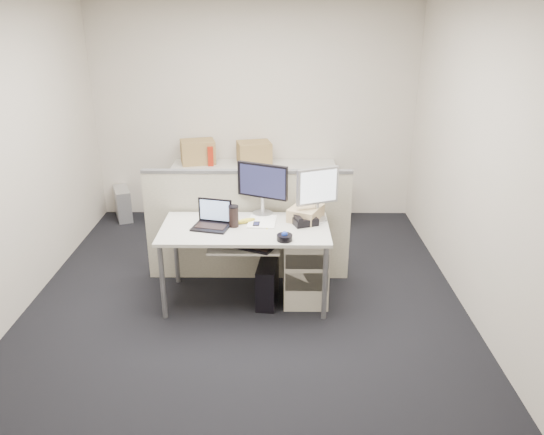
{
  "coord_description": "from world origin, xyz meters",
  "views": [
    {
      "loc": [
        0.28,
        -4.35,
        2.56
      ],
      "look_at": [
        0.24,
        0.15,
        0.77
      ],
      "focal_mm": 35.0,
      "sensor_mm": 36.0,
      "label": 1
    }
  ],
  "objects_px": {
    "monitor_main": "(262,189)",
    "desk_phone": "(305,221)",
    "laptop": "(211,216)",
    "desk": "(245,234)"
  },
  "relations": [
    {
      "from": "desk",
      "to": "desk_phone",
      "type": "xyz_separation_m",
      "value": [
        0.54,
        0.08,
        0.1
      ]
    },
    {
      "from": "desk",
      "to": "monitor_main",
      "type": "xyz_separation_m",
      "value": [
        0.15,
        0.32,
        0.31
      ]
    },
    {
      "from": "laptop",
      "to": "desk_phone",
      "type": "bearing_deg",
      "value": 20.48
    },
    {
      "from": "monitor_main",
      "to": "desk_phone",
      "type": "xyz_separation_m",
      "value": [
        0.39,
        -0.24,
        -0.22
      ]
    },
    {
      "from": "desk_phone",
      "to": "monitor_main",
      "type": "bearing_deg",
      "value": 128.42
    },
    {
      "from": "laptop",
      "to": "desk_phone",
      "type": "height_order",
      "value": "laptop"
    },
    {
      "from": "monitor_main",
      "to": "laptop",
      "type": "bearing_deg",
      "value": -118.77
    },
    {
      "from": "laptop",
      "to": "desk",
      "type": "bearing_deg",
      "value": 17.47
    },
    {
      "from": "desk",
      "to": "laptop",
      "type": "distance_m",
      "value": 0.35
    },
    {
      "from": "monitor_main",
      "to": "desk_phone",
      "type": "distance_m",
      "value": 0.5
    }
  ]
}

